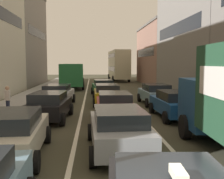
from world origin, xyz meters
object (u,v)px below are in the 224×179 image
at_px(sedan_left_lane_third, 49,105).
at_px(sedan_centre_lane_fifth, 103,87).
at_px(sedan_centre_lane_second, 119,128).
at_px(hatchback_centre_lane_third, 114,105).
at_px(wagon_left_lane_second, 12,133).
at_px(sedan_right_lane_behind_truck, 175,104).
at_px(coupe_centre_lane_fourth, 107,94).
at_px(wagon_right_lane_far, 156,93).
at_px(bus_far_queue_secondary, 119,64).
at_px(sedan_left_lane_fourth, 58,94).
at_px(bus_mid_queue_primary, 72,73).
at_px(pedestrian_near_kerb, 8,98).

relative_size(sedan_left_lane_third, sedan_centre_lane_fifth, 1.00).
height_order(sedan_centre_lane_second, hatchback_centre_lane_third, same).
xyz_separation_m(wagon_left_lane_second, sedan_right_lane_behind_truck, (7.04, 5.94, 0.00)).
bearing_deg(sedan_right_lane_behind_truck, coupe_centre_lane_fourth, 32.29).
bearing_deg(coupe_centre_lane_fourth, sedan_left_lane_third, 147.60).
relative_size(wagon_right_lane_far, bus_far_queue_secondary, 0.41).
bearing_deg(sedan_centre_lane_fifth, sedan_left_lane_fourth, 145.33).
relative_size(sedan_centre_lane_second, wagon_left_lane_second, 0.99).
distance_m(hatchback_centre_lane_third, bus_far_queue_secondary, 33.03).
bearing_deg(sedan_centre_lane_second, bus_far_queue_secondary, -6.94).
bearing_deg(sedan_left_lane_fourth, wagon_right_lane_far, -86.19).
distance_m(sedan_centre_lane_fifth, sedan_right_lane_behind_truck, 11.25).
bearing_deg(sedan_left_lane_third, sedan_left_lane_fourth, 5.68).
bearing_deg(sedan_centre_lane_second, sedan_centre_lane_fifth, -1.94).
height_order(coupe_centre_lane_fourth, wagon_right_lane_far, same).
bearing_deg(sedan_right_lane_behind_truck, bus_far_queue_secondary, -1.34).
height_order(wagon_right_lane_far, bus_mid_queue_primary, bus_mid_queue_primary).
xyz_separation_m(wagon_left_lane_second, sedan_left_lane_fourth, (0.07, 10.95, 0.00)).
height_order(bus_mid_queue_primary, bus_far_queue_secondary, bus_far_queue_secondary).
xyz_separation_m(hatchback_centre_lane_third, sedan_right_lane_behind_truck, (3.37, 0.44, 0.00)).
distance_m(sedan_centre_lane_second, bus_far_queue_secondary, 38.16).
distance_m(wagon_left_lane_second, sedan_centre_lane_fifth, 16.99).
bearing_deg(bus_mid_queue_primary, wagon_right_lane_far, -156.44).
bearing_deg(hatchback_centre_lane_third, sedan_left_lane_third, 85.34).
bearing_deg(sedan_left_lane_fourth, sedan_left_lane_third, -174.28).
height_order(coupe_centre_lane_fourth, sedan_left_lane_fourth, same).
height_order(sedan_centre_lane_second, bus_far_queue_secondary, bus_far_queue_secondary).
bearing_deg(sedan_right_lane_behind_truck, sedan_left_lane_fourth, 52.76).
xyz_separation_m(coupe_centre_lane_fourth, bus_far_queue_secondary, (3.36, 27.20, 2.03)).
relative_size(bus_mid_queue_primary, pedestrian_near_kerb, 6.38).
bearing_deg(sedan_centre_lane_second, hatchback_centre_lane_third, -4.39).
relative_size(coupe_centre_lane_fourth, sedan_centre_lane_fifth, 0.98).
bearing_deg(sedan_centre_lane_fifth, pedestrian_near_kerb, 142.73).
distance_m(sedan_left_lane_third, bus_far_queue_secondary, 33.24).
height_order(hatchback_centre_lane_third, sedan_left_lane_third, same).
distance_m(hatchback_centre_lane_third, coupe_centre_lane_fourth, 5.60).
distance_m(coupe_centre_lane_fourth, sedan_centre_lane_fifth, 5.51).
xyz_separation_m(wagon_left_lane_second, sedan_centre_lane_fifth, (3.52, 16.62, 0.00)).
bearing_deg(wagon_left_lane_second, sedan_left_lane_third, -5.42).
relative_size(sedan_right_lane_behind_truck, bus_mid_queue_primary, 0.41).
bearing_deg(hatchback_centre_lane_third, bus_mid_queue_primary, 10.63).
bearing_deg(bus_mid_queue_primary, sedan_right_lane_behind_truck, -162.75).
bearing_deg(sedan_left_lane_fourth, wagon_left_lane_second, -176.88).
relative_size(sedan_left_lane_third, bus_mid_queue_primary, 0.42).
xyz_separation_m(wagon_left_lane_second, hatchback_centre_lane_third, (3.68, 5.50, 0.00)).
distance_m(sedan_left_lane_third, sedan_left_lane_fourth, 5.15).
xyz_separation_m(sedan_centre_lane_second, sedan_right_lane_behind_truck, (3.61, 5.58, 0.00)).
bearing_deg(pedestrian_near_kerb, bus_mid_queue_primary, -135.07).
bearing_deg(sedan_centre_lane_fifth, wagon_right_lane_far, -150.71).
relative_size(hatchback_centre_lane_third, pedestrian_near_kerb, 2.60).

